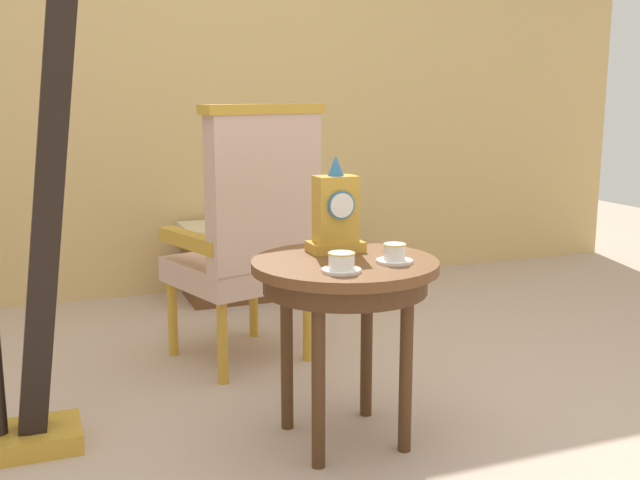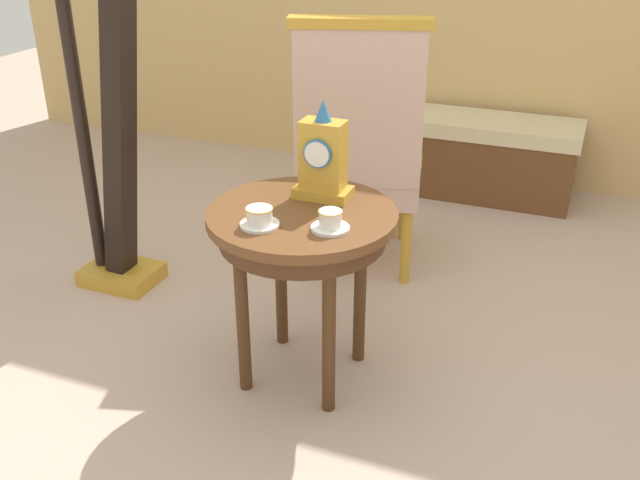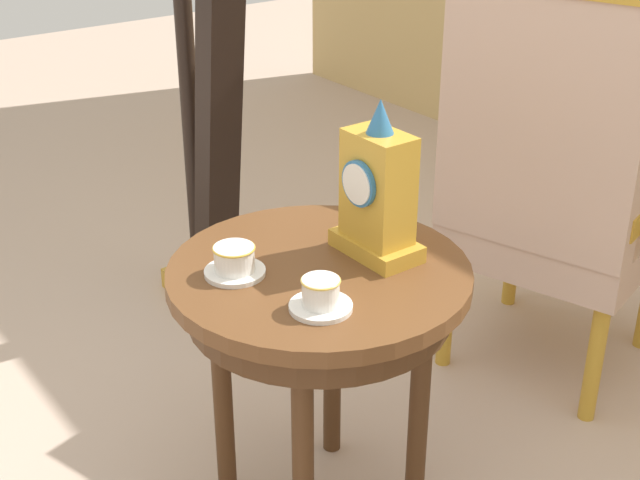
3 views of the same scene
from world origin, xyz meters
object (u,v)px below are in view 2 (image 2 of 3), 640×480
object	(u,v)px
harp	(108,127)
side_table	(302,234)
teacup_left	(259,218)
teacup_right	(330,221)
mantel_clock	(323,160)
armchair	(359,145)
window_bench	(489,157)

from	to	relation	value
harp	side_table	bearing A→B (deg)	-18.04
teacup_left	teacup_right	size ratio (longest dim) A/B	1.03
side_table	mantel_clock	world-z (taller)	mantel_clock
harp	teacup_left	bearing A→B (deg)	-27.64
teacup_left	teacup_right	xyz separation A→B (m)	(0.21, 0.06, -0.00)
armchair	harp	distance (m)	1.03
teacup_right	mantel_clock	world-z (taller)	mantel_clock
teacup_right	armchair	size ratio (longest dim) A/B	0.11
teacup_right	teacup_left	bearing A→B (deg)	-165.01
mantel_clock	armchair	xyz separation A→B (m)	(-0.11, 0.70, -0.18)
armchair	teacup_right	bearing A→B (deg)	-76.39
side_table	window_bench	size ratio (longest dim) A/B	0.66
harp	teacup_right	bearing A→B (deg)	-20.45
teacup_right	window_bench	xyz separation A→B (m)	(0.18, 2.03, -0.44)
side_table	harp	bearing A→B (deg)	161.96
mantel_clock	window_bench	world-z (taller)	mantel_clock
window_bench	harp	bearing A→B (deg)	-128.63
side_table	harp	world-z (taller)	harp
mantel_clock	harp	world-z (taller)	harp
side_table	window_bench	distance (m)	1.99
teacup_left	window_bench	world-z (taller)	teacup_left
mantel_clock	harp	size ratio (longest dim) A/B	0.19
teacup_left	teacup_right	distance (m)	0.22
armchair	harp	world-z (taller)	harp
teacup_right	window_bench	bearing A→B (deg)	85.00
side_table	teacup_right	distance (m)	0.20
teacup_right	armchair	bearing A→B (deg)	103.61
side_table	harp	xyz separation A→B (m)	(-0.98, 0.32, 0.16)
side_table	harp	size ratio (longest dim) A/B	0.36
teacup_left	mantel_clock	xyz separation A→B (m)	(0.10, 0.28, 0.11)
teacup_left	window_bench	xyz separation A→B (m)	(0.39, 2.09, -0.44)
window_bench	teacup_left	bearing A→B (deg)	-100.58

